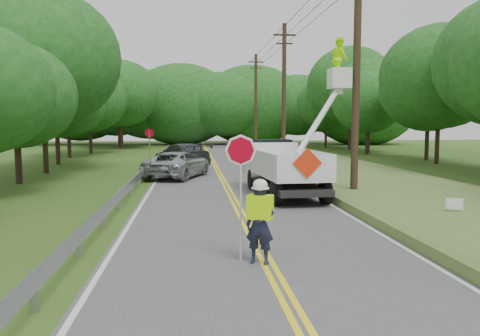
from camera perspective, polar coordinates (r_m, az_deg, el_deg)
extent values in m
plane|color=#284F18|center=(10.11, 3.52, -11.79)|extent=(140.00, 140.00, 0.00)
cube|color=#4A494B|center=(23.77, -1.96, -1.73)|extent=(7.20, 96.00, 0.02)
cube|color=yellow|center=(23.76, -2.20, -1.70)|extent=(0.12, 96.00, 0.00)
cube|color=yellow|center=(23.77, -1.71, -1.70)|extent=(0.12, 96.00, 0.00)
cube|color=silver|center=(23.79, -10.28, -1.78)|extent=(0.12, 96.00, 0.00)
cube|color=silver|center=(24.24, 6.21, -1.59)|extent=(0.12, 96.00, 0.00)
cube|color=#989A9F|center=(8.37, -23.67, -13.47)|extent=(0.12, 0.14, 0.70)
cube|color=#989A9F|center=(11.14, -18.91, -8.58)|extent=(0.12, 0.14, 0.70)
cube|color=#989A9F|center=(14.01, -16.14, -5.63)|extent=(0.12, 0.14, 0.70)
cube|color=#989A9F|center=(16.93, -14.33, -3.69)|extent=(0.12, 0.14, 0.70)
cube|color=#989A9F|center=(19.87, -13.06, -2.31)|extent=(0.12, 0.14, 0.70)
cube|color=#989A9F|center=(22.82, -12.11, -1.29)|extent=(0.12, 0.14, 0.70)
cube|color=#989A9F|center=(25.79, -11.39, -0.51)|extent=(0.12, 0.14, 0.70)
cube|color=#989A9F|center=(28.76, -10.81, 0.12)|extent=(0.12, 0.14, 0.70)
cube|color=#989A9F|center=(31.74, -10.35, 0.62)|extent=(0.12, 0.14, 0.70)
cube|color=#989A9F|center=(34.72, -9.96, 1.04)|extent=(0.12, 0.14, 0.70)
cube|color=#989A9F|center=(37.70, -9.63, 1.40)|extent=(0.12, 0.14, 0.70)
cube|color=#989A9F|center=(40.69, -9.36, 1.70)|extent=(0.12, 0.14, 0.70)
cube|color=#989A9F|center=(43.68, -9.12, 1.96)|extent=(0.12, 0.14, 0.70)
cube|color=#989A9F|center=(46.67, -8.91, 2.18)|extent=(0.12, 0.14, 0.70)
cube|color=#989A9F|center=(24.76, -11.39, -0.17)|extent=(0.05, 48.00, 0.34)
cylinder|color=black|center=(19.76, 13.94, 11.14)|extent=(0.30, 0.30, 10.00)
cylinder|color=black|center=(34.22, 5.34, 8.83)|extent=(0.30, 0.30, 10.00)
cube|color=black|center=(34.72, 5.41, 15.76)|extent=(1.60, 0.12, 0.12)
cube|color=black|center=(34.62, 5.40, 14.79)|extent=(1.20, 0.10, 0.10)
cylinder|color=black|center=(49.01, 1.92, 7.84)|extent=(0.30, 0.30, 10.00)
cube|color=black|center=(49.36, 1.94, 12.72)|extent=(1.60, 0.12, 0.12)
cube|color=black|center=(49.29, 1.94, 12.03)|extent=(1.20, 0.10, 0.10)
cylinder|color=black|center=(28.32, 6.63, 17.90)|extent=(0.03, 43.00, 0.03)
cylinder|color=black|center=(28.48, 8.08, 17.82)|extent=(0.03, 43.00, 0.03)
cylinder|color=black|center=(28.65, 9.50, 17.72)|extent=(0.03, 43.00, 0.03)
cube|color=#4D6730|center=(25.24, 14.35, -1.16)|extent=(7.00, 96.00, 0.30)
cylinder|color=#332319|center=(25.55, -25.30, 1.05)|extent=(0.32, 0.32, 2.51)
ellipsoid|color=#154D16|center=(25.53, -25.58, 7.92)|extent=(5.85, 5.85, 5.15)
cylinder|color=#332319|center=(30.17, -22.56, 3.10)|extent=(0.32, 0.32, 3.91)
ellipsoid|color=#154D16|center=(30.38, -22.90, 12.15)|extent=(9.13, 9.13, 8.04)
cylinder|color=#332319|center=(36.39, -21.23, 2.56)|extent=(0.32, 0.32, 2.74)
ellipsoid|color=#154D16|center=(36.40, -21.42, 7.83)|extent=(6.39, 6.39, 5.62)
cylinder|color=#332319|center=(42.98, -20.01, 2.97)|extent=(0.32, 0.32, 2.69)
ellipsoid|color=#154D16|center=(42.98, -20.15, 7.35)|extent=(6.28, 6.28, 5.53)
cylinder|color=#332319|center=(47.80, -17.66, 3.48)|extent=(0.32, 0.32, 3.05)
ellipsoid|color=#154D16|center=(47.83, -17.80, 7.95)|extent=(7.12, 7.12, 6.27)
cylinder|color=#332319|center=(55.60, -14.15, 4.14)|extent=(0.32, 0.32, 3.67)
ellipsoid|color=#154D16|center=(55.68, -14.26, 8.76)|extent=(8.56, 8.56, 7.53)
cylinder|color=#332319|center=(59.78, -14.45, 4.15)|extent=(0.32, 0.32, 3.54)
ellipsoid|color=#154D16|center=(59.85, -14.55, 8.30)|extent=(8.26, 8.26, 7.27)
cylinder|color=#332319|center=(37.19, 22.81, 3.27)|extent=(0.32, 0.32, 3.66)
ellipsoid|color=#154D16|center=(37.32, 23.07, 10.15)|extent=(8.54, 8.54, 7.52)
cylinder|color=#332319|center=(40.48, 21.72, 3.21)|extent=(0.32, 0.32, 3.31)
ellipsoid|color=#154D16|center=(40.55, 21.93, 8.94)|extent=(7.73, 7.73, 6.80)
cylinder|color=#332319|center=(46.41, 15.13, 3.39)|extent=(0.32, 0.32, 2.88)
ellipsoid|color=#154D16|center=(46.43, 15.24, 7.73)|extent=(6.72, 6.72, 5.91)
cylinder|color=#332319|center=(48.80, 15.30, 3.77)|extent=(0.32, 0.32, 3.38)
ellipsoid|color=#154D16|center=(48.86, 15.43, 8.63)|extent=(7.89, 7.89, 6.95)
cylinder|color=#332319|center=(54.18, 13.15, 4.39)|extent=(0.32, 0.32, 4.16)
ellipsoid|color=#154D16|center=(54.33, 13.27, 9.75)|extent=(9.70, 9.70, 8.53)
cylinder|color=#332319|center=(58.02, 10.36, 3.97)|extent=(0.32, 0.32, 3.07)
ellipsoid|color=#154D16|center=(58.04, 10.43, 7.68)|extent=(7.17, 7.17, 6.31)
ellipsoid|color=#154D16|center=(67.68, -22.67, 7.20)|extent=(11.90, 8.92, 8.92)
ellipsoid|color=#154D16|center=(69.26, -18.86, 7.28)|extent=(13.44, 10.08, 10.08)
ellipsoid|color=#154D16|center=(67.68, -14.92, 7.44)|extent=(11.56, 8.67, 8.67)
ellipsoid|color=#154D16|center=(66.23, -10.88, 7.57)|extent=(12.65, 9.48, 9.48)
ellipsoid|color=#154D16|center=(65.73, -7.10, 7.65)|extent=(14.96, 11.22, 11.22)
ellipsoid|color=#154D16|center=(64.10, -2.22, 7.74)|extent=(11.51, 8.63, 8.63)
ellipsoid|color=#154D16|center=(67.92, 1.51, 7.62)|extent=(15.25, 11.43, 11.43)
ellipsoid|color=#154D16|center=(68.24, 7.03, 7.57)|extent=(11.54, 8.66, 8.66)
ellipsoid|color=#154D16|center=(68.36, 10.43, 7.51)|extent=(10.36, 7.77, 7.77)
ellipsoid|color=#154D16|center=(67.92, 14.75, 7.44)|extent=(15.45, 11.59, 11.59)
imported|color=#191E33|center=(10.01, 2.45, -6.88)|extent=(0.72, 0.62, 1.68)
cube|color=#ACF700|center=(9.93, 2.46, -4.74)|extent=(0.60, 0.50, 0.51)
ellipsoid|color=white|center=(9.86, 2.47, -2.06)|extent=(0.31, 0.31, 0.25)
cylinder|color=#B7B7B7|center=(10.12, 0.08, -4.80)|extent=(0.04, 0.04, 2.35)
cylinder|color=#A90117|center=(9.97, 0.08, 2.17)|extent=(0.67, 0.05, 0.67)
cylinder|color=black|center=(16.99, 4.38, -3.09)|extent=(0.35, 0.92, 0.90)
cylinder|color=black|center=(17.55, 10.31, -2.89)|extent=(0.35, 0.92, 0.90)
cylinder|color=black|center=(18.79, 2.95, -2.26)|extent=(0.35, 0.92, 0.90)
cylinder|color=black|center=(19.30, 8.37, -2.10)|extent=(0.35, 0.92, 0.90)
cylinder|color=black|center=(21.05, 1.50, -1.41)|extent=(0.35, 0.92, 0.90)
cylinder|color=black|center=(21.51, 6.39, -1.30)|extent=(0.35, 0.92, 0.90)
cube|color=black|center=(19.28, 5.47, -1.88)|extent=(2.41, 6.12, 0.23)
cube|color=silver|center=(18.60, 6.02, -0.70)|extent=(2.47, 4.45, 0.21)
cube|color=silver|center=(18.29, 2.86, 0.69)|extent=(0.38, 4.29, 0.84)
cube|color=silver|center=(18.88, 9.12, 0.77)|extent=(0.38, 4.29, 0.84)
cube|color=silver|center=(16.53, 8.10, 0.12)|extent=(2.15, 0.22, 0.84)
cube|color=silver|center=(21.63, 3.68, 0.93)|extent=(2.23, 1.93, 1.68)
cube|color=black|center=(21.77, 3.58, 2.57)|extent=(1.96, 1.35, 0.70)
cube|color=silver|center=(17.57, 6.97, 0.46)|extent=(0.90, 0.90, 0.75)
cube|color=silver|center=(19.52, 11.95, 10.58)|extent=(0.80, 0.80, 0.80)
imported|color=#ACF700|center=(19.60, 12.00, 12.83)|extent=(0.62, 0.80, 1.65)
cube|color=red|center=(16.45, 8.18, 0.59)|extent=(1.06, 0.12, 1.06)
imported|color=#A6A7AE|center=(25.86, -7.59, 0.43)|extent=(3.98, 5.65, 1.43)
imported|color=#36393E|center=(31.99, -7.07, 1.56)|extent=(4.36, 5.99, 1.61)
cylinder|color=#989A9F|center=(29.85, -10.90, 2.02)|extent=(0.06, 0.06, 2.48)
cylinder|color=#A90117|center=(29.81, -10.94, 4.18)|extent=(0.56, 0.04, 0.56)
cube|color=white|center=(15.79, 24.55, -3.97)|extent=(0.47, 0.21, 0.35)
cylinder|color=#989A9F|center=(15.74, 23.89, -5.06)|extent=(0.02, 0.02, 0.49)
cylinder|color=#989A9F|center=(15.93, 25.13, -4.99)|extent=(0.02, 0.02, 0.49)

